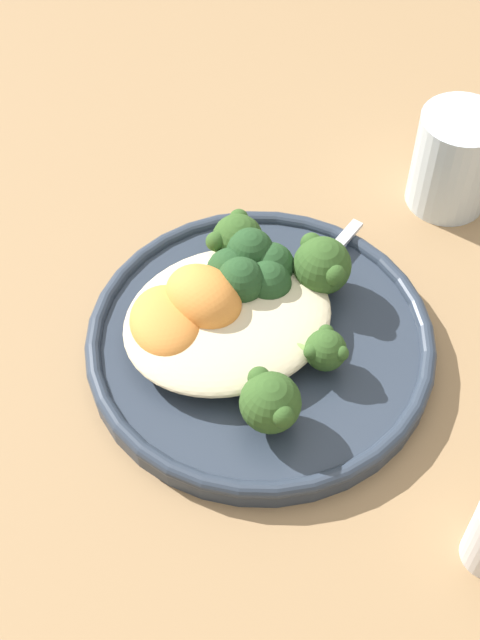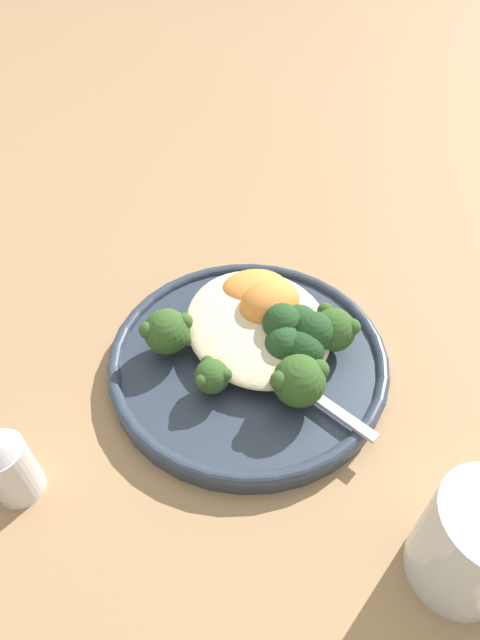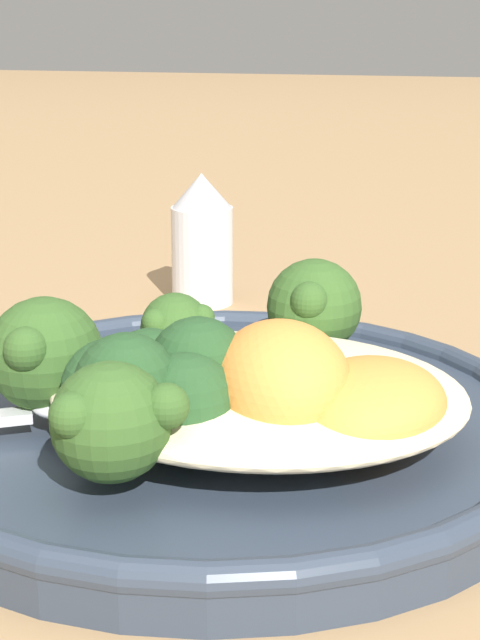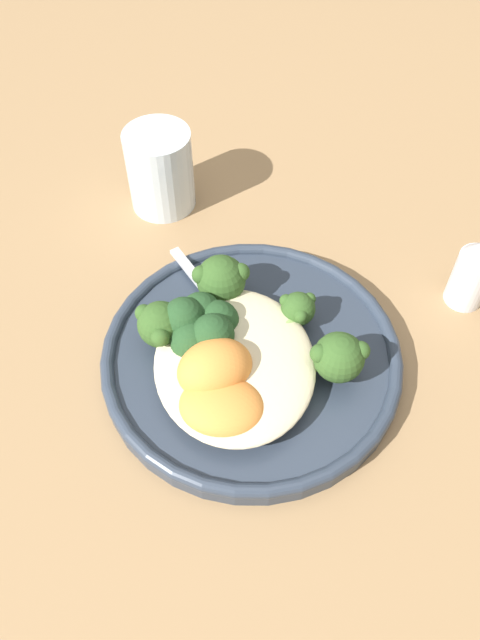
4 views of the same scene
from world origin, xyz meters
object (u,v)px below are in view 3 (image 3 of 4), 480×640
spoon (48,408)px  salt_shaker (202,240)px  broccoli_stalk_2 (86,363)px  kale_tuft (152,384)px  sweet_potato_chunk_1 (281,383)px  plate (212,425)px  broccoli_stalk_0 (308,315)px  broccoli_stalk_1 (192,345)px  quinoa_mound (258,392)px  sweet_potato_chunk_0 (368,405)px  broccoli_stalk_3 (130,418)px

spoon → salt_shaker: 0.24m
broccoli_stalk_2 → kale_tuft: size_ratio=1.95×
sweet_potato_chunk_1 → kale_tuft: same height
plate → sweet_potato_chunk_1: 0.06m
sweet_potato_chunk_1 → broccoli_stalk_0: bearing=-87.7°
broccoli_stalk_0 → broccoli_stalk_2: (0.07, 0.08, -0.00)m
broccoli_stalk_1 → quinoa_mound: bearing=-178.4°
quinoa_mound → kale_tuft: size_ratio=2.41×
quinoa_mound → sweet_potato_chunk_0: bearing=162.3°
broccoli_stalk_2 → broccoli_stalk_3: bearing=115.7°
broccoli_stalk_1 → sweet_potato_chunk_1: bearing=-179.6°
quinoa_mound → salt_shaker: bearing=-71.4°
broccoli_stalk_2 → kale_tuft: same height
broccoli_stalk_3 → sweet_potato_chunk_1: bearing=153.0°
broccoli_stalk_3 → spoon: (0.04, -0.04, -0.01)m
sweet_potato_chunk_0 → spoon: sweet_potato_chunk_0 is taller
sweet_potato_chunk_0 → spoon: bearing=0.4°
plate → sweet_potato_chunk_0: (-0.06, 0.03, 0.03)m
broccoli_stalk_1 → broccoli_stalk_3: broccoli_stalk_3 is taller
broccoli_stalk_0 → broccoli_stalk_3: broccoli_stalk_0 is taller
broccoli_stalk_2 → sweet_potato_chunk_0: bearing=166.2°
broccoli_stalk_3 → salt_shaker: salt_shaker is taller
sweet_potato_chunk_0 → sweet_potato_chunk_1: (0.03, 0.00, 0.01)m
plate → sweet_potato_chunk_0: size_ratio=3.83×
quinoa_mound → spoon: (0.08, 0.01, -0.01)m
plate → spoon: size_ratio=2.69×
broccoli_stalk_1 → salt_shaker: bearing=-25.3°
broccoli_stalk_3 → sweet_potato_chunk_0: broccoli_stalk_3 is taller
quinoa_mound → broccoli_stalk_3: 0.06m
plate → broccoli_stalk_0: bearing=-116.2°
broccoli_stalk_0 → kale_tuft: bearing=169.1°
kale_tuft → quinoa_mound: bearing=-143.2°
quinoa_mound → broccoli_stalk_3: bearing=56.6°
quinoa_mound → sweet_potato_chunk_0: size_ratio=2.30×
broccoli_stalk_3 → kale_tuft: bearing=-154.4°
broccoli_stalk_0 → broccoli_stalk_1: bearing=136.6°
kale_tuft → salt_shaker: (0.04, -0.25, -0.01)m
plate → broccoli_stalk_0: (-0.03, -0.06, 0.03)m
kale_tuft → spoon: 0.05m
sweet_potato_chunk_1 → spoon: sweet_potato_chunk_1 is taller
sweet_potato_chunk_0 → kale_tuft: (0.08, 0.01, 0.01)m
broccoli_stalk_2 → broccoli_stalk_1: bearing=-130.3°
sweet_potato_chunk_1 → salt_shaker: size_ratio=0.80×
sweet_potato_chunk_1 → spoon: 0.09m
broccoli_stalk_2 → broccoli_stalk_0: bearing=-141.5°
broccoli_stalk_2 → sweet_potato_chunk_1: (-0.08, 0.01, 0.00)m
quinoa_mound → spoon: bearing=10.4°
broccoli_stalk_0 → broccoli_stalk_1: (0.04, 0.03, -0.01)m
plate → quinoa_mound: 0.03m
broccoli_stalk_1 → salt_shaker: salt_shaker is taller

